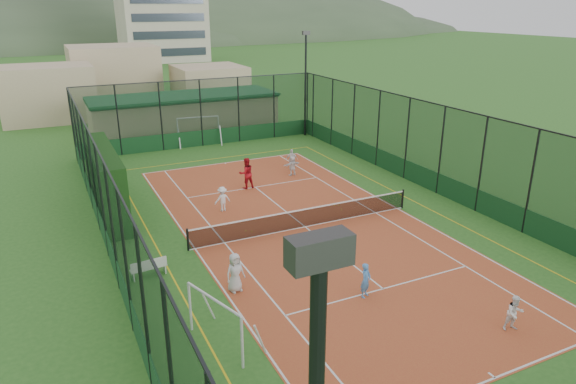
% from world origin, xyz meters
% --- Properties ---
extents(ground, '(300.00, 300.00, 0.00)m').
position_xyz_m(ground, '(0.00, 0.00, 0.00)').
color(ground, '#2B6121').
rests_on(ground, ground).
extents(court_slab, '(11.17, 23.97, 0.01)m').
position_xyz_m(court_slab, '(0.00, 0.00, 0.01)').
color(court_slab, '#AC3A26').
rests_on(court_slab, ground).
extents(tennis_net, '(11.67, 0.12, 1.06)m').
position_xyz_m(tennis_net, '(0.00, 0.00, 0.53)').
color(tennis_net, black).
rests_on(tennis_net, ground).
extents(perimeter_fence, '(18.12, 34.12, 5.00)m').
position_xyz_m(perimeter_fence, '(0.00, 0.00, 2.50)').
color(perimeter_fence, black).
rests_on(perimeter_fence, ground).
extents(floodlight_ne, '(0.60, 0.26, 8.25)m').
position_xyz_m(floodlight_ne, '(8.60, 16.60, 4.12)').
color(floodlight_ne, black).
rests_on(floodlight_ne, ground).
extents(clubhouse, '(15.20, 7.20, 3.15)m').
position_xyz_m(clubhouse, '(0.00, 22.00, 1.57)').
color(clubhouse, tan).
rests_on(clubhouse, ground).
extents(distant_hills, '(200.00, 60.00, 24.00)m').
position_xyz_m(distant_hills, '(0.00, 150.00, 0.00)').
color(distant_hills, '#384C33').
rests_on(distant_hills, ground).
extents(hedge_left, '(1.16, 7.73, 3.38)m').
position_xyz_m(hedge_left, '(-8.30, 6.17, 1.69)').
color(hedge_left, black).
rests_on(hedge_left, ground).
extents(white_bench, '(1.46, 0.52, 0.81)m').
position_xyz_m(white_bench, '(-7.80, -1.56, 0.40)').
color(white_bench, white).
rests_on(white_bench, ground).
extents(futsal_goal_near, '(2.85, 1.64, 1.77)m').
position_xyz_m(futsal_goal_near, '(-6.83, -7.04, 0.88)').
color(futsal_goal_near, white).
rests_on(futsal_goal_near, ground).
extents(futsal_goal_far, '(3.33, 1.35, 2.09)m').
position_xyz_m(futsal_goal_far, '(-0.11, 17.60, 1.04)').
color(futsal_goal_far, white).
rests_on(futsal_goal_far, ground).
extents(child_near_left, '(0.83, 0.62, 1.54)m').
position_xyz_m(child_near_left, '(-5.08, -4.09, 0.78)').
color(child_near_left, silver).
rests_on(child_near_left, court_slab).
extents(child_near_mid, '(0.58, 0.52, 1.34)m').
position_xyz_m(child_near_mid, '(-0.92, -6.54, 0.68)').
color(child_near_mid, '#4D93DC').
rests_on(child_near_mid, court_slab).
extents(child_near_right, '(0.72, 0.62, 1.26)m').
position_xyz_m(child_near_right, '(2.33, -10.39, 0.64)').
color(child_near_right, white).
rests_on(child_near_right, court_slab).
extents(child_far_left, '(0.90, 0.57, 1.33)m').
position_xyz_m(child_far_left, '(-2.93, 3.71, 0.67)').
color(child_far_left, white).
rests_on(child_far_left, court_slab).
extents(child_far_right, '(0.85, 0.61, 1.34)m').
position_xyz_m(child_far_right, '(3.51, 8.66, 0.68)').
color(child_far_right, white).
rests_on(child_far_right, court_slab).
extents(child_far_back, '(1.22, 0.55, 1.27)m').
position_xyz_m(child_far_back, '(3.00, 7.52, 0.64)').
color(child_far_back, white).
rests_on(child_far_back, court_slab).
extents(coach, '(0.91, 0.72, 1.83)m').
position_xyz_m(coach, '(-0.51, 6.50, 0.93)').
color(coach, '#AD121C').
rests_on(coach, court_slab).
extents(tennis_balls, '(5.73, 1.27, 0.07)m').
position_xyz_m(tennis_balls, '(0.06, 1.09, 0.04)').
color(tennis_balls, '#CCE033').
rests_on(tennis_balls, court_slab).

